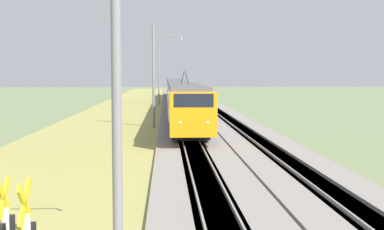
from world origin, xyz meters
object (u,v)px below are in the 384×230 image
passenger_train (177,92)px  catenary_mast_near (119,85)px  catenary_mast_far (159,75)px  catenary_mast_mid (154,75)px

passenger_train → catenary_mast_near: size_ratio=10.25×
passenger_train → catenary_mast_far: size_ratio=9.70×
catenary_mast_mid → catenary_mast_far: bearing=0.0°
passenger_train → catenary_mast_far: catenary_mast_far is taller
catenary_mast_far → catenary_mast_mid: bearing=-180.0°
catenary_mast_near → catenary_mast_far: 68.74m
catenary_mast_mid → catenary_mast_far: catenary_mast_far is taller
passenger_train → catenary_mast_mid: catenary_mast_mid is taller
catenary_mast_near → catenary_mast_far: (68.74, 0.00, 0.25)m
catenary_mast_near → catenary_mast_mid: bearing=0.0°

